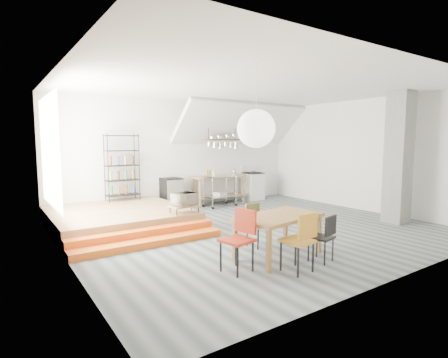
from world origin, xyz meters
TOP-DOWN VIEW (x-y plane):
  - floor at (0.00, 0.00)m, footprint 8.00×8.00m
  - wall_back at (0.00, 3.50)m, footprint 8.00×0.04m
  - wall_left at (-4.00, 0.00)m, footprint 0.04×7.00m
  - wall_right at (4.00, 0.00)m, footprint 0.04×7.00m
  - ceiling at (0.00, 0.00)m, footprint 8.00×7.00m
  - slope_ceiling at (1.80, 2.90)m, footprint 4.40×1.44m
  - window_pane at (-3.98, 1.50)m, footprint 0.02×2.50m
  - platform at (-2.50, 2.00)m, footprint 3.00×3.00m
  - step_lower at (-2.50, 0.05)m, footprint 3.00×0.35m
  - step_upper at (-2.50, 0.40)m, footprint 3.00×0.35m
  - concrete_column at (3.30, -1.50)m, footprint 0.50×0.50m
  - kitchen_counter at (1.10, 3.15)m, footprint 1.80×0.60m
  - stove at (2.50, 3.16)m, footprint 0.60×0.60m
  - pot_rack at (1.13, 2.92)m, footprint 1.20×0.50m
  - wire_shelving at (-2.00, 3.20)m, footprint 0.88×0.38m
  - microwave_shelf at (-1.40, 0.75)m, footprint 0.60×0.40m
  - paper_lantern at (-1.49, -1.88)m, footprint 0.60×0.60m
  - dining_table at (-0.90, -1.79)m, footprint 1.67×1.10m
  - chair_mustard at (-1.13, -2.54)m, footprint 0.46×0.46m
  - chair_black at (-0.45, -2.42)m, footprint 0.44×0.44m
  - chair_olive at (-0.81, -1.07)m, footprint 0.40×0.40m
  - chair_red at (-1.83, -1.93)m, footprint 0.52×0.52m
  - rolling_cart at (0.85, 2.70)m, footprint 1.03×0.63m
  - mini_fridge at (-0.54, 3.20)m, footprint 0.54×0.54m
  - microwave at (-1.40, 0.75)m, footprint 0.58×0.46m
  - bowl at (1.33, 3.10)m, footprint 0.22×0.22m

SIDE VIEW (x-z plane):
  - floor at x=0.00m, z-range 0.00..0.00m
  - step_lower at x=-2.50m, z-range 0.00..0.13m
  - step_upper at x=-2.50m, z-range 0.00..0.27m
  - platform at x=-2.50m, z-range 0.00..0.40m
  - mini_fridge at x=-0.54m, z-range 0.00..0.92m
  - chair_black at x=-0.45m, z-range 0.08..0.87m
  - stove at x=2.50m, z-range -0.11..1.07m
  - chair_olive at x=-0.81m, z-range 0.08..0.89m
  - microwave_shelf at x=-1.40m, z-range 0.46..0.63m
  - chair_mustard at x=-1.13m, z-range 0.09..1.03m
  - chair_red at x=-1.83m, z-range 0.09..1.05m
  - kitchen_counter at x=1.10m, z-range 0.17..1.08m
  - rolling_cart at x=0.85m, z-range 0.14..1.12m
  - dining_table at x=-0.90m, z-range 0.29..1.03m
  - microwave at x=-1.40m, z-range 0.56..0.85m
  - bowl at x=1.33m, z-range 0.91..0.96m
  - wire_shelving at x=-2.00m, z-range 0.43..2.23m
  - wall_back at x=0.00m, z-range 0.00..3.20m
  - wall_left at x=-4.00m, z-range 0.00..3.20m
  - wall_right at x=4.00m, z-range 0.00..3.20m
  - concrete_column at x=3.30m, z-range 0.00..3.20m
  - window_pane at x=-3.98m, z-range 0.70..2.90m
  - pot_rack at x=1.13m, z-range 1.26..2.69m
  - paper_lantern at x=-1.49m, z-range 1.90..2.50m
  - slope_ceiling at x=1.80m, z-range 1.89..3.21m
  - ceiling at x=0.00m, z-range 3.19..3.21m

